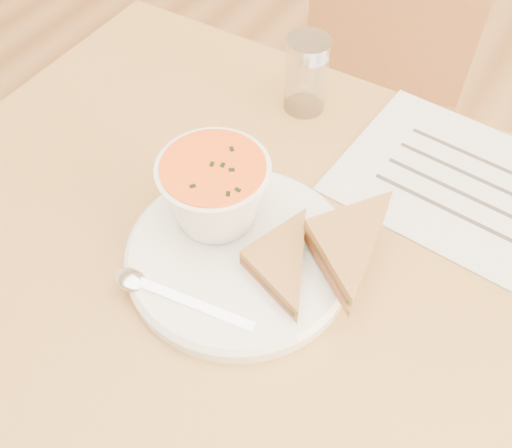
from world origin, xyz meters
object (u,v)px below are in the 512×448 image
Objects in this scene: condiment_shaker at (306,75)px; chair_far at (370,138)px; dining_table at (282,395)px; soup_bowl at (215,194)px; plate at (239,255)px.

chair_far is at bearing 88.92° from condiment_shaker.
dining_table is 0.45m from soup_bowl.
soup_bowl is (-0.11, 0.01, 0.43)m from dining_table.
chair_far is at bearing 90.81° from soup_bowl.
chair_far is 6.57× the size of soup_bowl.
soup_bowl is (-0.05, 0.03, 0.05)m from plate.
chair_far is 0.72m from soup_bowl.
chair_far reaches higher than plate.
chair_far is 7.53× the size of condiment_shaker.
chair_far is 0.72m from plate.
dining_table is 3.91× the size of plate.
dining_table is 9.21× the size of condiment_shaker.
plate is 2.06× the size of soup_bowl.
plate is at bearing 77.88° from chair_far.
condiment_shaker reaches higher than chair_far.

